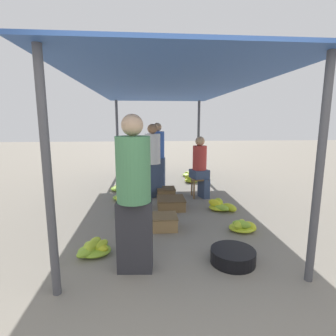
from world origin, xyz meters
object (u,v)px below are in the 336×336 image
shopper_walking_far (157,154)px  banana_pile_left_3 (121,187)px  basin_black (233,256)px  crate_far (166,192)px  banana_pile_right_0 (221,206)px  crate_near (164,222)px  banana_pile_left_0 (123,197)px  vendor_seated (200,166)px  shopper_walking_mid (153,160)px  stool (199,182)px  banana_pile_right_1 (193,174)px  banana_pile_right_2 (191,178)px  banana_pile_left_2 (134,209)px  crate_mid (171,203)px  banana_pile_left_1 (94,248)px  banana_pile_right_3 (243,226)px

shopper_walking_far → banana_pile_left_3: bearing=-165.1°
basin_black → banana_pile_left_3: 3.81m
basin_black → crate_far: (-0.58, 2.79, 0.02)m
banana_pile_right_0 → crate_near: bearing=-146.2°
banana_pile_left_0 → banana_pile_left_3: (-0.12, 0.78, 0.01)m
vendor_seated → banana_pile_left_0: (-1.67, -0.06, -0.63)m
banana_pile_left_0 → shopper_walking_mid: size_ratio=0.29×
stool → banana_pile_left_3: 1.92m
banana_pile_right_1 → banana_pile_right_2: size_ratio=1.39×
banana_pile_left_0 → shopper_walking_mid: bearing=15.4°
banana_pile_left_2 → banana_pile_right_0: banana_pile_left_2 is taller
vendor_seated → stool: bearing=162.2°
banana_pile_left_0 → crate_mid: size_ratio=0.90×
banana_pile_right_2 → crate_near: 3.24m
vendor_seated → banana_pile_right_2: 1.55m
vendor_seated → shopper_walking_mid: size_ratio=0.83×
banana_pile_right_0 → crate_mid: crate_mid is taller
banana_pile_left_1 → banana_pile_left_2: bearing=72.5°
banana_pile_left_1 → banana_pile_left_2: banana_pile_left_2 is taller
banana_pile_right_1 → crate_near: banana_pile_right_1 is taller
shopper_walking_far → banana_pile_right_2: bearing=26.5°
shopper_walking_far → basin_black: bearing=-79.0°
banana_pile_right_0 → stool: bearing=105.1°
banana_pile_right_3 → banana_pile_left_3: bearing=128.7°
crate_near → shopper_walking_far: bearing=89.6°
stool → crate_far: bearing=175.7°
crate_near → crate_far: size_ratio=1.01×
banana_pile_right_0 → shopper_walking_mid: (-1.26, 1.02, 0.75)m
shopper_walking_mid → banana_pile_left_3: bearing=141.4°
banana_pile_right_3 → shopper_walking_mid: size_ratio=0.29×
banana_pile_right_3 → stool: bearing=99.0°
banana_pile_right_3 → crate_near: bearing=170.4°
banana_pile_right_1 → shopper_walking_far: size_ratio=0.41×
banana_pile_right_1 → crate_mid: banana_pile_right_1 is taller
stool → banana_pile_right_0: size_ratio=0.82×
crate_near → banana_pile_right_3: bearing=-9.6°
crate_mid → banana_pile_right_3: bearing=-48.7°
stool → banana_pile_right_0: (0.24, -0.91, -0.27)m
stool → vendor_seated: bearing=-17.8°
stool → banana_pile_left_2: 1.71m
stool → crate_near: 1.90m
banana_pile_left_1 → shopper_walking_mid: 2.73m
vendor_seated → banana_pile_left_0: size_ratio=2.84×
banana_pile_right_1 → banana_pile_right_3: (0.03, -4.06, 0.01)m
basin_black → banana_pile_right_2: size_ratio=1.09×
shopper_walking_mid → banana_pile_left_2: bearing=-109.0°
banana_pile_left_0 → banana_pile_left_2: bearing=-73.7°
crate_near → banana_pile_right_2: bearing=72.6°
banana_pile_right_0 → crate_near: crate_near is taller
banana_pile_right_1 → banana_pile_right_3: banana_pile_right_1 is taller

